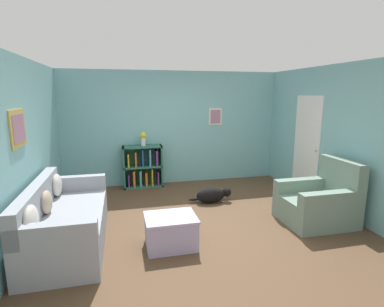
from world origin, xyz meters
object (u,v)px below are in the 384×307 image
object	(u,v)px
coffee_table	(171,230)
dog	(212,195)
recliner_chair	(320,202)
bookshelf	(143,167)
vase	(143,138)
couch	(65,222)

from	to	relation	value
coffee_table	dog	distance (m)	1.85
dog	coffee_table	bearing A→B (deg)	-125.39
coffee_table	dog	xyz separation A→B (m)	(1.07, 1.50, -0.08)
recliner_chair	dog	size ratio (longest dim) A/B	1.25
bookshelf	recliner_chair	bearing A→B (deg)	-44.60
dog	vase	world-z (taller)	vase
bookshelf	recliner_chair	size ratio (longest dim) A/B	0.89
coffee_table	vase	distance (m)	2.98
couch	dog	distance (m)	2.73
recliner_chair	couch	bearing A→B (deg)	177.42
couch	vase	xyz separation A→B (m)	(1.29, 2.44, 0.79)
coffee_table	bookshelf	bearing A→B (deg)	93.13
coffee_table	vase	size ratio (longest dim) A/B	2.26
recliner_chair	vase	bearing A→B (deg)	135.35
coffee_table	dog	size ratio (longest dim) A/B	0.82
dog	recliner_chair	bearing A→B (deg)	-41.32
couch	bookshelf	bearing A→B (deg)	62.66
recliner_chair	vase	world-z (taller)	vase
bookshelf	dog	bearing A→B (deg)	-48.05
dog	vase	xyz separation A→B (m)	(-1.20, 1.34, 0.97)
couch	dog	bearing A→B (deg)	23.68
coffee_table	vase	bearing A→B (deg)	92.66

